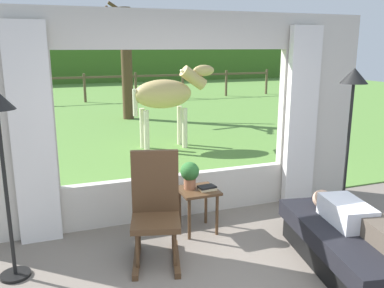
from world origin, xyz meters
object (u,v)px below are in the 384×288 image
object	(u,v)px
reclining_person	(361,221)
horse	(167,95)
rocking_chair	(156,208)
floor_lamp_right	(352,99)
potted_plant	(190,174)
side_table	(198,197)
pasture_tree	(126,60)
book_stack	(207,188)
recliner_sofa	(354,247)

from	to	relation	value
reclining_person	horse	world-z (taller)	horse
rocking_chair	floor_lamp_right	distance (m)	2.63
reclining_person	potted_plant	bearing A→B (deg)	141.59
side_table	horse	xyz separation A→B (m)	(0.84, 3.98, 0.73)
pasture_tree	book_stack	bearing A→B (deg)	-94.92
side_table	book_stack	xyz separation A→B (m)	(0.09, -0.06, 0.12)
potted_plant	horse	xyz separation A→B (m)	(0.92, 3.92, 0.45)
book_stack	floor_lamp_right	world-z (taller)	floor_lamp_right
book_stack	pasture_tree	world-z (taller)	pasture_tree
rocking_chair	pasture_tree	world-z (taller)	pasture_tree
rocking_chair	horse	distance (m)	4.68
side_table	floor_lamp_right	xyz separation A→B (m)	(1.81, -0.34, 1.10)
potted_plant	horse	world-z (taller)	horse
side_table	floor_lamp_right	size ratio (longest dim) A/B	0.27
reclining_person	pasture_tree	xyz separation A→B (m)	(-0.37, 9.13, 1.22)
side_table	book_stack	bearing A→B (deg)	-31.66
pasture_tree	horse	bearing A→B (deg)	-88.92
side_table	potted_plant	xyz separation A→B (m)	(-0.08, 0.06, 0.28)
recliner_sofa	reclining_person	xyz separation A→B (m)	(0.00, -0.05, 0.30)
pasture_tree	rocking_chair	bearing A→B (deg)	-99.64
horse	rocking_chair	bearing A→B (deg)	-20.09
rocking_chair	floor_lamp_right	bearing A→B (deg)	17.36
floor_lamp_right	potted_plant	bearing A→B (deg)	167.92
potted_plant	side_table	bearing A→B (deg)	-36.87
recliner_sofa	potted_plant	world-z (taller)	potted_plant
reclining_person	side_table	distance (m)	1.77
side_table	recliner_sofa	bearing A→B (deg)	-48.84
recliner_sofa	rocking_chair	xyz separation A→B (m)	(-1.77, 0.88, 0.33)
recliner_sofa	potted_plant	bearing A→B (deg)	142.60
reclining_person	rocking_chair	size ratio (longest dim) A/B	1.28
rocking_chair	side_table	world-z (taller)	rocking_chair
potted_plant	pasture_tree	distance (m)	7.83
potted_plant	floor_lamp_right	xyz separation A→B (m)	(1.89, -0.40, 0.83)
potted_plant	book_stack	bearing A→B (deg)	-34.16
side_table	potted_plant	bearing A→B (deg)	143.13
potted_plant	recliner_sofa	bearing A→B (deg)	-48.19
side_table	book_stack	distance (m)	0.16
floor_lamp_right	reclining_person	bearing A→B (deg)	-123.55
horse	pasture_tree	distance (m)	3.85
horse	book_stack	bearing A→B (deg)	-12.17
potted_plant	floor_lamp_right	distance (m)	2.10
floor_lamp_right	horse	distance (m)	4.44
recliner_sofa	book_stack	distance (m)	1.66
recliner_sofa	reclining_person	size ratio (longest dim) A/B	1.28
pasture_tree	floor_lamp_right	bearing A→B (deg)	-82.69
reclining_person	rocking_chair	world-z (taller)	rocking_chair
reclining_person	side_table	bearing A→B (deg)	140.90
rocking_chair	side_table	size ratio (longest dim) A/B	2.15
book_stack	horse	xyz separation A→B (m)	(0.75, 4.03, 0.61)
pasture_tree	recliner_sofa	bearing A→B (deg)	-87.65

